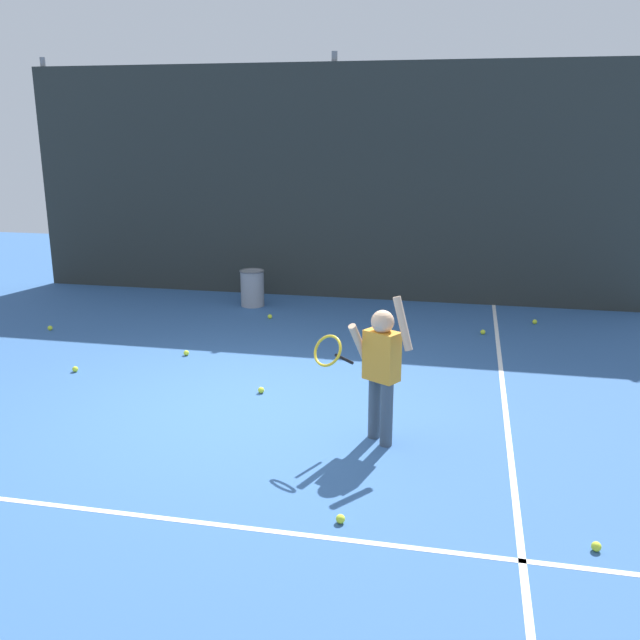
{
  "coord_description": "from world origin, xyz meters",
  "views": [
    {
      "loc": [
        2.1,
        -6.21,
        2.72
      ],
      "look_at": [
        0.72,
        0.36,
        0.85
      ],
      "focal_mm": 39.5,
      "sensor_mm": 36.0,
      "label": 1
    }
  ],
  "objects_px": {
    "tennis_ball_4": "(75,369)",
    "tennis_ball_5": "(186,353)",
    "tennis_ball_3": "(261,390)",
    "tennis_ball_1": "(340,519)",
    "tennis_ball_0": "(483,332)",
    "tennis_ball_8": "(596,546)",
    "tennis_player": "(379,364)",
    "ball_hopper": "(252,288)",
    "tennis_ball_2": "(50,328)",
    "tennis_ball_6": "(535,322)",
    "tennis_ball_7": "(270,317)"
  },
  "relations": [
    {
      "from": "tennis_ball_6",
      "to": "tennis_ball_7",
      "type": "relative_size",
      "value": 1.0
    },
    {
      "from": "tennis_ball_4",
      "to": "tennis_ball_7",
      "type": "bearing_deg",
      "value": 59.6
    },
    {
      "from": "tennis_ball_1",
      "to": "tennis_ball_2",
      "type": "height_order",
      "value": "same"
    },
    {
      "from": "tennis_ball_5",
      "to": "tennis_ball_6",
      "type": "relative_size",
      "value": 1.0
    },
    {
      "from": "ball_hopper",
      "to": "tennis_ball_4",
      "type": "relative_size",
      "value": 8.52
    },
    {
      "from": "tennis_ball_4",
      "to": "tennis_ball_5",
      "type": "relative_size",
      "value": 1.0
    },
    {
      "from": "tennis_ball_0",
      "to": "tennis_ball_2",
      "type": "bearing_deg",
      "value": -169.98
    },
    {
      "from": "tennis_ball_2",
      "to": "tennis_ball_5",
      "type": "distance_m",
      "value": 2.33
    },
    {
      "from": "tennis_ball_7",
      "to": "tennis_ball_8",
      "type": "height_order",
      "value": "same"
    },
    {
      "from": "tennis_ball_1",
      "to": "tennis_ball_4",
      "type": "xyz_separation_m",
      "value": [
        -3.52,
        2.48,
        0.0
      ]
    },
    {
      "from": "tennis_ball_8",
      "to": "tennis_ball_1",
      "type": "bearing_deg",
      "value": -179.45
    },
    {
      "from": "tennis_ball_0",
      "to": "tennis_ball_5",
      "type": "height_order",
      "value": "same"
    },
    {
      "from": "tennis_ball_5",
      "to": "tennis_player",
      "type": "bearing_deg",
      "value": -36.37
    },
    {
      "from": "tennis_ball_2",
      "to": "tennis_ball_1",
      "type": "bearing_deg",
      "value": -39.58
    },
    {
      "from": "tennis_ball_1",
      "to": "tennis_ball_5",
      "type": "height_order",
      "value": "same"
    },
    {
      "from": "tennis_ball_4",
      "to": "tennis_player",
      "type": "bearing_deg",
      "value": -16.91
    },
    {
      "from": "tennis_ball_5",
      "to": "tennis_ball_7",
      "type": "xyz_separation_m",
      "value": [
        0.54,
        1.83,
        0.0
      ]
    },
    {
      "from": "ball_hopper",
      "to": "tennis_ball_4",
      "type": "height_order",
      "value": "ball_hopper"
    },
    {
      "from": "tennis_ball_0",
      "to": "tennis_ball_8",
      "type": "xyz_separation_m",
      "value": [
        0.67,
        -4.94,
        0.0
      ]
    },
    {
      "from": "tennis_player",
      "to": "tennis_ball_1",
      "type": "height_order",
      "value": "tennis_player"
    },
    {
      "from": "tennis_ball_2",
      "to": "tennis_ball_7",
      "type": "relative_size",
      "value": 1.0
    },
    {
      "from": "tennis_ball_2",
      "to": "tennis_ball_4",
      "type": "distance_m",
      "value": 1.9
    },
    {
      "from": "tennis_ball_1",
      "to": "tennis_ball_5",
      "type": "relative_size",
      "value": 1.0
    },
    {
      "from": "tennis_ball_8",
      "to": "tennis_ball_2",
      "type": "bearing_deg",
      "value": 148.83
    },
    {
      "from": "tennis_ball_2",
      "to": "tennis_ball_7",
      "type": "bearing_deg",
      "value": 23.25
    },
    {
      "from": "tennis_ball_0",
      "to": "tennis_ball_6",
      "type": "relative_size",
      "value": 1.0
    },
    {
      "from": "tennis_ball_4",
      "to": "tennis_ball_8",
      "type": "distance_m",
      "value": 5.79
    },
    {
      "from": "tennis_ball_4",
      "to": "tennis_ball_5",
      "type": "xyz_separation_m",
      "value": [
        1.01,
        0.81,
        0.0
      ]
    },
    {
      "from": "tennis_ball_4",
      "to": "tennis_ball_1",
      "type": "bearing_deg",
      "value": -35.14
    },
    {
      "from": "tennis_ball_3",
      "to": "tennis_ball_4",
      "type": "height_order",
      "value": "same"
    },
    {
      "from": "ball_hopper",
      "to": "tennis_ball_6",
      "type": "height_order",
      "value": "ball_hopper"
    },
    {
      "from": "tennis_player",
      "to": "tennis_ball_3",
      "type": "relative_size",
      "value": 20.46
    },
    {
      "from": "tennis_player",
      "to": "ball_hopper",
      "type": "xyz_separation_m",
      "value": [
        -2.52,
        4.42,
        -0.44
      ]
    },
    {
      "from": "tennis_ball_1",
      "to": "tennis_ball_3",
      "type": "height_order",
      "value": "same"
    },
    {
      "from": "tennis_ball_1",
      "to": "tennis_ball_8",
      "type": "relative_size",
      "value": 1.0
    },
    {
      "from": "tennis_ball_3",
      "to": "tennis_ball_2",
      "type": "bearing_deg",
      "value": 154.78
    },
    {
      "from": "tennis_ball_1",
      "to": "tennis_ball_6",
      "type": "distance_m",
      "value": 5.9
    },
    {
      "from": "tennis_ball_6",
      "to": "tennis_ball_7",
      "type": "distance_m",
      "value": 3.77
    },
    {
      "from": "tennis_ball_5",
      "to": "tennis_ball_8",
      "type": "xyz_separation_m",
      "value": [
        4.23,
        -3.28,
        0.0
      ]
    },
    {
      "from": "tennis_ball_6",
      "to": "tennis_ball_8",
      "type": "height_order",
      "value": "same"
    },
    {
      "from": "tennis_ball_1",
      "to": "tennis_ball_3",
      "type": "xyz_separation_m",
      "value": [
        -1.26,
        2.28,
        0.0
      ]
    },
    {
      "from": "tennis_ball_0",
      "to": "tennis_ball_1",
      "type": "height_order",
      "value": "same"
    },
    {
      "from": "tennis_ball_1",
      "to": "tennis_ball_5",
      "type": "bearing_deg",
      "value": 127.31
    },
    {
      "from": "tennis_ball_0",
      "to": "tennis_ball_6",
      "type": "distance_m",
      "value": 0.99
    },
    {
      "from": "tennis_ball_1",
      "to": "tennis_ball_4",
      "type": "bearing_deg",
      "value": 144.86
    },
    {
      "from": "tennis_ball_1",
      "to": "ball_hopper",
      "type": "bearing_deg",
      "value": 112.79
    },
    {
      "from": "tennis_ball_4",
      "to": "tennis_ball_6",
      "type": "distance_m",
      "value": 6.16
    },
    {
      "from": "tennis_ball_0",
      "to": "tennis_ball_6",
      "type": "height_order",
      "value": "same"
    },
    {
      "from": "tennis_ball_0",
      "to": "tennis_ball_3",
      "type": "relative_size",
      "value": 1.0
    },
    {
      "from": "tennis_ball_4",
      "to": "tennis_ball_5",
      "type": "distance_m",
      "value": 1.3
    }
  ]
}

